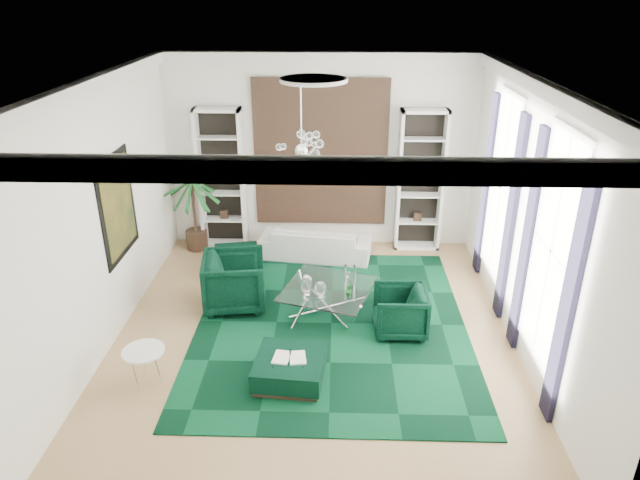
{
  "coord_description": "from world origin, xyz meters",
  "views": [
    {
      "loc": [
        0.32,
        -7.34,
        4.92
      ],
      "look_at": [
        0.08,
        0.5,
        1.38
      ],
      "focal_mm": 32.0,
      "sensor_mm": 36.0,
      "label": 1
    }
  ],
  "objects_px": {
    "sofa": "(316,242)",
    "ottoman_side": "(237,260)",
    "ottoman_front": "(290,369)",
    "armchair_left": "(235,281)",
    "armchair_right": "(400,311)",
    "palm": "(193,194)",
    "side_table": "(146,368)",
    "coffee_table": "(328,300)"
  },
  "relations": [
    {
      "from": "sofa",
      "to": "ottoman_side",
      "type": "height_order",
      "value": "sofa"
    },
    {
      "from": "ottoman_side",
      "to": "ottoman_front",
      "type": "xyz_separation_m",
      "value": [
        1.27,
        -3.31,
        0.0
      ]
    },
    {
      "from": "armchair_left",
      "to": "ottoman_front",
      "type": "relative_size",
      "value": 1.11
    },
    {
      "from": "ottoman_front",
      "to": "armchair_right",
      "type": "bearing_deg",
      "value": 38.03
    },
    {
      "from": "sofa",
      "to": "ottoman_front",
      "type": "bearing_deg",
      "value": 95.08
    },
    {
      "from": "palm",
      "to": "sofa",
      "type": "bearing_deg",
      "value": -7.53
    },
    {
      "from": "side_table",
      "to": "armchair_right",
      "type": "bearing_deg",
      "value": 21.58
    },
    {
      "from": "armchair_left",
      "to": "armchair_right",
      "type": "distance_m",
      "value": 2.74
    },
    {
      "from": "sofa",
      "to": "armchair_right",
      "type": "bearing_deg",
      "value": 125.96
    },
    {
      "from": "ottoman_side",
      "to": "armchair_right",
      "type": "bearing_deg",
      "value": -35.96
    },
    {
      "from": "sofa",
      "to": "armchair_left",
      "type": "height_order",
      "value": "armchair_left"
    },
    {
      "from": "palm",
      "to": "armchair_right",
      "type": "bearing_deg",
      "value": -37.67
    },
    {
      "from": "armchair_right",
      "to": "sofa",
      "type": "bearing_deg",
      "value": -152.55
    },
    {
      "from": "side_table",
      "to": "ottoman_front",
      "type": "bearing_deg",
      "value": 4.2
    },
    {
      "from": "palm",
      "to": "coffee_table",
      "type": "bearing_deg",
      "value": -41.79
    },
    {
      "from": "sofa",
      "to": "ottoman_front",
      "type": "height_order",
      "value": "sofa"
    },
    {
      "from": "coffee_table",
      "to": "ottoman_side",
      "type": "xyz_separation_m",
      "value": [
        -1.75,
        1.54,
        -0.05
      ]
    },
    {
      "from": "sofa",
      "to": "side_table",
      "type": "distance_m",
      "value": 4.52
    },
    {
      "from": "armchair_right",
      "to": "palm",
      "type": "height_order",
      "value": "palm"
    },
    {
      "from": "armchair_left",
      "to": "coffee_table",
      "type": "relative_size",
      "value": 0.75
    },
    {
      "from": "armchair_right",
      "to": "side_table",
      "type": "distance_m",
      "value": 3.76
    },
    {
      "from": "coffee_table",
      "to": "palm",
      "type": "relative_size",
      "value": 0.57
    },
    {
      "from": "coffee_table",
      "to": "palm",
      "type": "height_order",
      "value": "palm"
    },
    {
      "from": "side_table",
      "to": "palm",
      "type": "bearing_deg",
      "value": 94.14
    },
    {
      "from": "side_table",
      "to": "ottoman_side",
      "type": "bearing_deg",
      "value": 79.57
    },
    {
      "from": "armchair_left",
      "to": "palm",
      "type": "bearing_deg",
      "value": 19.51
    },
    {
      "from": "armchair_left",
      "to": "ottoman_front",
      "type": "distance_m",
      "value": 2.23
    },
    {
      "from": "sofa",
      "to": "palm",
      "type": "xyz_separation_m",
      "value": [
        -2.42,
        0.32,
        0.86
      ]
    },
    {
      "from": "palm",
      "to": "side_table",
      "type": "bearing_deg",
      "value": -85.86
    },
    {
      "from": "sofa",
      "to": "coffee_table",
      "type": "distance_m",
      "value": 2.11
    },
    {
      "from": "armchair_right",
      "to": "ottoman_front",
      "type": "distance_m",
      "value": 2.02
    },
    {
      "from": "armchair_right",
      "to": "side_table",
      "type": "height_order",
      "value": "armchair_right"
    },
    {
      "from": "armchair_right",
      "to": "palm",
      "type": "bearing_deg",
      "value": -128.11
    },
    {
      "from": "coffee_table",
      "to": "armchair_right",
      "type": "bearing_deg",
      "value": -25.47
    },
    {
      "from": "armchair_left",
      "to": "armchair_right",
      "type": "relative_size",
      "value": 1.25
    },
    {
      "from": "sofa",
      "to": "armchair_right",
      "type": "height_order",
      "value": "armchair_right"
    },
    {
      "from": "coffee_table",
      "to": "palm",
      "type": "bearing_deg",
      "value": 138.21
    },
    {
      "from": "armchair_left",
      "to": "coffee_table",
      "type": "height_order",
      "value": "armchair_left"
    },
    {
      "from": "ottoman_side",
      "to": "palm",
      "type": "bearing_deg",
      "value": 137.62
    },
    {
      "from": "sofa",
      "to": "side_table",
      "type": "xyz_separation_m",
      "value": [
        -2.11,
        -4.0,
        -0.05
      ]
    },
    {
      "from": "armchair_right",
      "to": "ottoman_front",
      "type": "relative_size",
      "value": 0.88
    },
    {
      "from": "armchair_left",
      "to": "palm",
      "type": "height_order",
      "value": "palm"
    }
  ]
}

